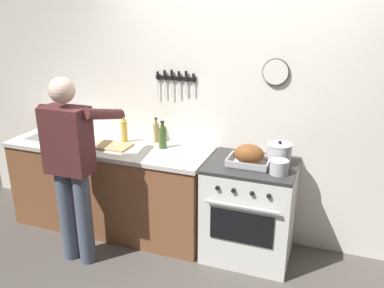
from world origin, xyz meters
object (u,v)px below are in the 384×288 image
(stock_pot, at_px, (279,154))
(bottle_cooking_oil, at_px, (124,131))
(saucepan, at_px, (279,167))
(bottle_olive_oil, at_px, (163,137))
(person_cook, at_px, (71,161))
(cutting_board, at_px, (112,146))
(bottle_vinegar, at_px, (156,132))
(stove, at_px, (249,210))
(roasting_pan, at_px, (249,156))

(stock_pot, xyz_separation_m, bottle_cooking_oil, (-1.52, 0.07, 0.02))
(saucepan, bearing_deg, stock_pot, 99.55)
(bottle_olive_oil, bearing_deg, saucepan, -11.62)
(person_cook, distance_m, stock_pot, 1.75)
(person_cook, height_order, stock_pot, person_cook)
(cutting_board, height_order, bottle_vinegar, bottle_vinegar)
(person_cook, distance_m, bottle_olive_oil, 0.87)
(stove, xyz_separation_m, bottle_cooking_oil, (-1.30, 0.12, 0.57))
(person_cook, relative_size, bottle_vinegar, 6.62)
(cutting_board, xyz_separation_m, bottle_olive_oil, (0.47, 0.14, 0.10))
(bottle_cooking_oil, xyz_separation_m, bottle_olive_oil, (0.42, -0.02, -0.01))
(bottle_olive_oil, bearing_deg, cutting_board, -163.16)
(roasting_pan, distance_m, bottle_vinegar, 1.02)
(person_cook, bearing_deg, bottle_olive_oil, -48.51)
(stove, distance_m, bottle_vinegar, 1.17)
(stove, relative_size, person_cook, 0.54)
(stove, relative_size, bottle_cooking_oil, 3.21)
(saucepan, height_order, bottle_olive_oil, bottle_olive_oil)
(stove, bearing_deg, bottle_olive_oil, 173.51)
(stock_pot, height_order, cutting_board, stock_pot)
(roasting_pan, height_order, stock_pot, stock_pot)
(person_cook, relative_size, bottle_cooking_oil, 5.93)
(stove, bearing_deg, roasting_pan, -115.56)
(saucepan, bearing_deg, person_cook, -164.80)
(bottle_cooking_oil, distance_m, bottle_olive_oil, 0.42)
(stock_pot, distance_m, saucepan, 0.20)
(roasting_pan, distance_m, stock_pot, 0.25)
(saucepan, bearing_deg, cutting_board, 176.82)
(stove, height_order, person_cook, person_cook)
(stove, distance_m, bottle_cooking_oil, 1.43)
(stove, bearing_deg, bottle_cooking_oil, 174.60)
(person_cook, distance_m, bottle_cooking_oil, 0.72)
(stove, xyz_separation_m, roasting_pan, (-0.02, -0.04, 0.53))
(roasting_pan, xyz_separation_m, bottle_vinegar, (-0.99, 0.27, 0.02))
(saucepan, relative_size, bottle_olive_oil, 0.57)
(roasting_pan, relative_size, bottle_olive_oil, 1.33)
(person_cook, xyz_separation_m, bottle_vinegar, (0.41, 0.81, 0.05))
(bottle_cooking_oil, bearing_deg, stove, -5.40)
(person_cook, height_order, bottle_cooking_oil, person_cook)
(person_cook, relative_size, cutting_board, 4.61)
(stove, distance_m, roasting_pan, 0.54)
(person_cook, height_order, bottle_olive_oil, person_cook)
(stove, relative_size, stock_pot, 4.16)
(stock_pot, relative_size, bottle_vinegar, 0.86)
(bottle_vinegar, bearing_deg, stove, -12.85)
(cutting_board, distance_m, bottle_olive_oil, 0.50)
(stock_pot, distance_m, bottle_vinegar, 1.23)
(cutting_board, bearing_deg, bottle_olive_oil, 16.84)
(bottle_vinegar, bearing_deg, saucepan, -16.07)
(roasting_pan, xyz_separation_m, stock_pot, (0.23, 0.10, 0.01))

